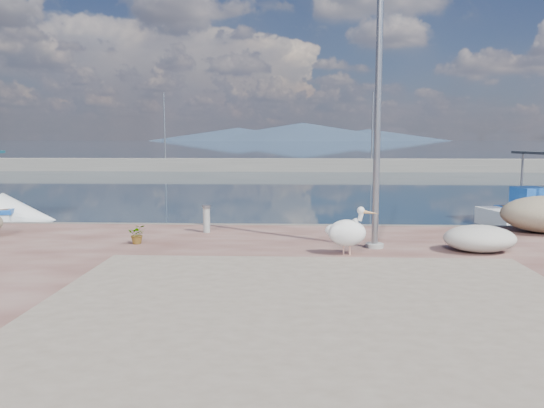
# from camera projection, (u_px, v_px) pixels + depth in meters

# --- Properties ---
(ground) EXTENTS (1400.00, 1400.00, 0.00)m
(ground) POSITION_uv_depth(u_px,v_px,m) (265.00, 284.00, 11.61)
(ground) COLOR #162635
(ground) RESTS_ON ground
(quay_patch) EXTENTS (9.00, 7.00, 0.01)m
(quay_patch) POSITION_uv_depth(u_px,v_px,m) (316.00, 305.00, 8.53)
(quay_patch) COLOR gray
(quay_patch) RESTS_ON quay
(breakwater) EXTENTS (120.00, 2.20, 7.50)m
(breakwater) POSITION_uv_depth(u_px,v_px,m) (288.00, 165.00, 51.19)
(breakwater) COLOR gray
(breakwater) RESTS_ON ground
(mountains) EXTENTS (370.00, 280.00, 22.00)m
(mountains) POSITION_uv_depth(u_px,v_px,m) (298.00, 133.00, 654.64)
(mountains) COLOR #28384C
(mountains) RESTS_ON ground
(pelican) EXTENTS (1.20, 0.77, 1.14)m
(pelican) POSITION_uv_depth(u_px,v_px,m) (348.00, 232.00, 12.18)
(pelican) COLOR tan
(pelican) RESTS_ON quay
(lamp_post) EXTENTS (0.44, 0.96, 7.00)m
(lamp_post) POSITION_uv_depth(u_px,v_px,m) (378.00, 112.00, 12.69)
(lamp_post) COLOR gray
(lamp_post) RESTS_ON quay
(bollard_near) EXTENTS (0.26, 0.26, 0.79)m
(bollard_near) POSITION_uv_depth(u_px,v_px,m) (207.00, 218.00, 15.12)
(bollard_near) COLOR gray
(bollard_near) RESTS_ON quay
(potted_plant) EXTENTS (0.53, 0.49, 0.50)m
(potted_plant) POSITION_uv_depth(u_px,v_px,m) (138.00, 234.00, 13.51)
(potted_plant) COLOR #33722D
(potted_plant) RESTS_ON quay
(net_pile_d) EXTENTS (1.69, 1.27, 0.63)m
(net_pile_d) POSITION_uv_depth(u_px,v_px,m) (479.00, 238.00, 12.56)
(net_pile_d) COLOR beige
(net_pile_d) RESTS_ON quay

